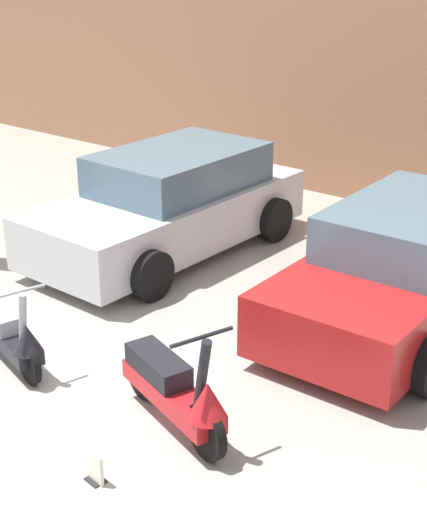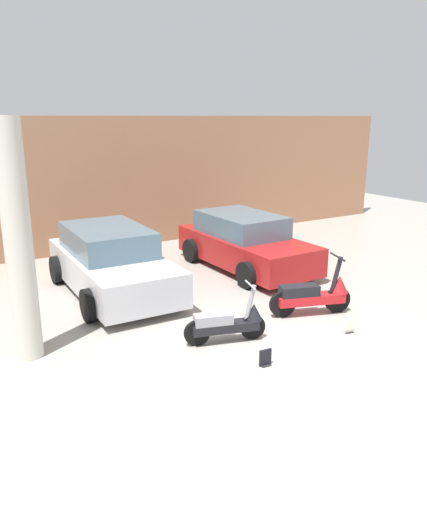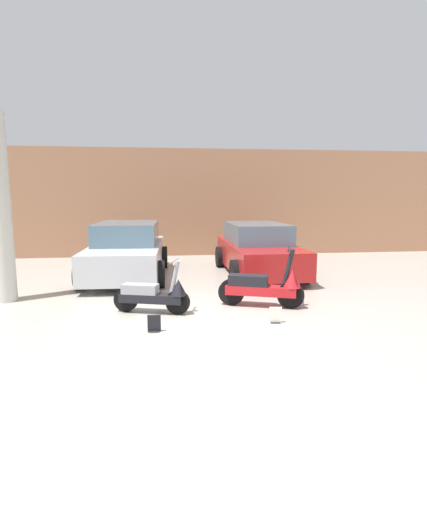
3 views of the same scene
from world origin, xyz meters
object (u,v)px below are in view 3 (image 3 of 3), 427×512
at_px(scooter_front_right, 265,286).
at_px(placard_near_left_scooter, 154,324).
at_px(car_rear_left, 127,251).
at_px(scooter_front_left, 155,294).
at_px(car_rear_center, 258,250).
at_px(placard_near_right_scooter, 275,316).

bearing_deg(scooter_front_right, placard_near_left_scooter, -131.45).
distance_m(scooter_front_right, placard_near_left_scooter, 2.32).
xyz_separation_m(scooter_front_right, car_rear_left, (-2.78, 3.17, 0.26)).
bearing_deg(scooter_front_left, placard_near_left_scooter, -72.89).
xyz_separation_m(scooter_front_left, scooter_front_right, (2.01, 0.16, 0.05)).
bearing_deg(car_rear_center, placard_near_right_scooter, -9.91).
height_order(scooter_front_right, placard_near_left_scooter, scooter_front_right).
bearing_deg(car_rear_center, scooter_front_left, -39.13).
bearing_deg(scooter_front_left, car_rear_center, 67.97).
distance_m(car_rear_left, placard_near_right_scooter, 4.96).
distance_m(car_rear_center, placard_near_right_scooter, 4.17).
bearing_deg(car_rear_center, scooter_front_right, -11.73).
relative_size(scooter_front_left, scooter_front_right, 0.88).
bearing_deg(placard_near_left_scooter, scooter_front_right, 29.69).
relative_size(scooter_front_right, placard_near_right_scooter, 5.92).
bearing_deg(scooter_front_right, car_rear_left, 150.14).
bearing_deg(placard_near_left_scooter, placard_near_right_scooter, 5.85).
height_order(scooter_front_left, placard_near_left_scooter, scooter_front_left).
height_order(scooter_front_right, car_rear_center, car_rear_center).
distance_m(car_rear_left, placard_near_left_scooter, 4.41).
relative_size(scooter_front_right, car_rear_center, 0.39).
xyz_separation_m(scooter_front_left, placard_near_right_scooter, (1.96, -0.78, -0.23)).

